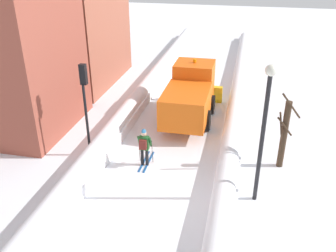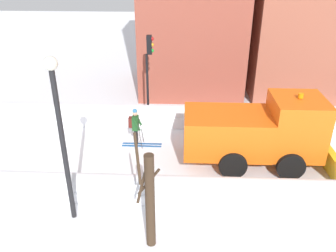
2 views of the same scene
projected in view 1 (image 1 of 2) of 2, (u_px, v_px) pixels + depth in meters
ground_plane at (188, 103)px, 23.13m from camera, size 80.00×80.00×0.00m
snowbank_left at (143, 93)px, 23.49m from camera, size 1.10×36.00×1.02m
snowbank_right at (236, 102)px, 22.42m from camera, size 1.10×36.00×0.90m
plow_truck at (190, 95)px, 20.35m from camera, size 3.20×5.98×3.12m
skier at (144, 146)px, 16.26m from camera, size 0.62×1.80×1.81m
traffic_light_pole at (85, 93)px, 16.19m from camera, size 0.28×0.42×4.40m
street_lamp at (265, 120)px, 12.97m from camera, size 0.40×0.40×5.45m
bare_tree_near at (284, 134)px, 15.90m from camera, size 0.93×0.72×3.64m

